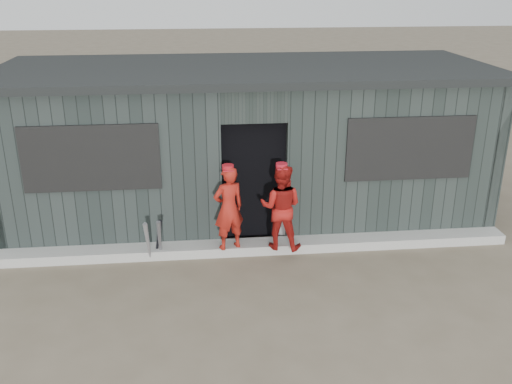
{
  "coord_description": "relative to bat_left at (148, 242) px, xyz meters",
  "views": [
    {
      "loc": [
        -0.83,
        -6.14,
        4.08
      ],
      "look_at": [
        0.0,
        1.8,
        1.0
      ],
      "focal_mm": 40.0,
      "sensor_mm": 36.0,
      "label": 1
    }
  ],
  "objects": [
    {
      "name": "player_red_left",
      "position": [
        1.21,
        0.1,
        0.45
      ],
      "size": [
        0.56,
        0.46,
        1.31
      ],
      "primitive_type": "imported",
      "rotation": [
        0.0,
        0.0,
        3.51
      ],
      "color": "#A11D13",
      "rests_on": "curb"
    },
    {
      "name": "bat_mid",
      "position": [
        0.17,
        0.09,
        -0.01
      ],
      "size": [
        0.08,
        0.28,
        0.69
      ],
      "primitive_type": "cone",
      "rotation": [
        0.3,
        0.0,
        0.05
      ],
      "color": "slate",
      "rests_on": "ground"
    },
    {
      "name": "player_grey_back",
      "position": [
        2.23,
        0.62,
        0.24
      ],
      "size": [
        0.65,
        0.49,
        1.19
      ],
      "primitive_type": "imported",
      "rotation": [
        0.0,
        0.0,
        2.92
      ],
      "color": "silver",
      "rests_on": "ground"
    },
    {
      "name": "bat_right",
      "position": [
        0.14,
        0.13,
        -0.0
      ],
      "size": [
        0.2,
        0.32,
        0.69
      ],
      "primitive_type": "cone",
      "rotation": [
        0.37,
        0.0,
        0.44
      ],
      "color": "black",
      "rests_on": "ground"
    },
    {
      "name": "dugout",
      "position": [
        1.63,
        1.92,
        0.94
      ],
      "size": [
        8.3,
        3.3,
        2.62
      ],
      "color": "black",
      "rests_on": "ground"
    },
    {
      "name": "curb",
      "position": [
        1.63,
        0.24,
        -0.28
      ],
      "size": [
        8.0,
        0.36,
        0.15
      ],
      "primitive_type": "cube",
      "color": "#A2A29D",
      "rests_on": "ground"
    },
    {
      "name": "player_red_right",
      "position": [
        1.99,
        0.05,
        0.46
      ],
      "size": [
        0.76,
        0.67,
        1.32
      ],
      "primitive_type": "imported",
      "rotation": [
        0.0,
        0.0,
        2.84
      ],
      "color": "#9E1713",
      "rests_on": "curb"
    },
    {
      "name": "bat_left",
      "position": [
        0.0,
        0.0,
        0.0
      ],
      "size": [
        0.1,
        0.26,
        0.7
      ],
      "primitive_type": "cone",
      "rotation": [
        0.26,
        0.0,
        -0.15
      ],
      "color": "#9B9AA2",
      "rests_on": "ground"
    },
    {
      "name": "ground",
      "position": [
        1.63,
        -1.58,
        -0.35
      ],
      "size": [
        80.0,
        80.0,
        0.0
      ],
      "primitive_type": "plane",
      "color": "brown",
      "rests_on": "ground"
    }
  ]
}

